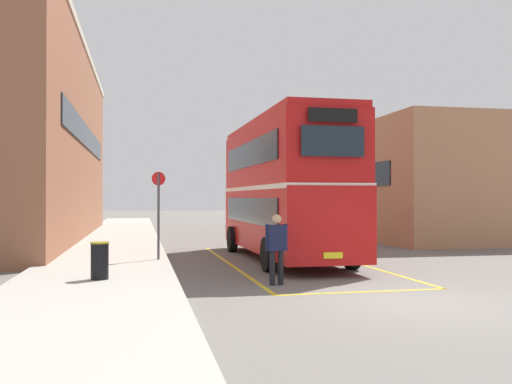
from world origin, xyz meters
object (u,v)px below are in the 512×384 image
double_decker_bus (284,187)px  single_deck_bus (269,205)px  litter_bin (100,261)px  bus_stop_sign (158,207)px  pedestrian_boarding (276,244)px

double_decker_bus → single_deck_bus: 21.05m
litter_bin → bus_stop_sign: 4.66m
single_deck_bus → litter_bin: single_deck_bus is taller
pedestrian_boarding → litter_bin: pedestrian_boarding is taller
single_deck_bus → bus_stop_sign: size_ratio=3.24×
double_decker_bus → litter_bin: double_decker_bus is taller
double_decker_bus → litter_bin: 7.69m
litter_bin → bus_stop_sign: bearing=69.9°
double_decker_bus → pedestrian_boarding: double_decker_bus is taller
litter_bin → pedestrian_boarding: bearing=-11.7°
double_decker_bus → single_deck_bus: (4.21, 20.61, -0.87)m
bus_stop_sign → pedestrian_boarding: bearing=-62.3°
single_deck_bus → pedestrian_boarding: single_deck_bus is taller
double_decker_bus → pedestrian_boarding: 5.94m
double_decker_bus → pedestrian_boarding: (-1.60, -5.51, -1.51)m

